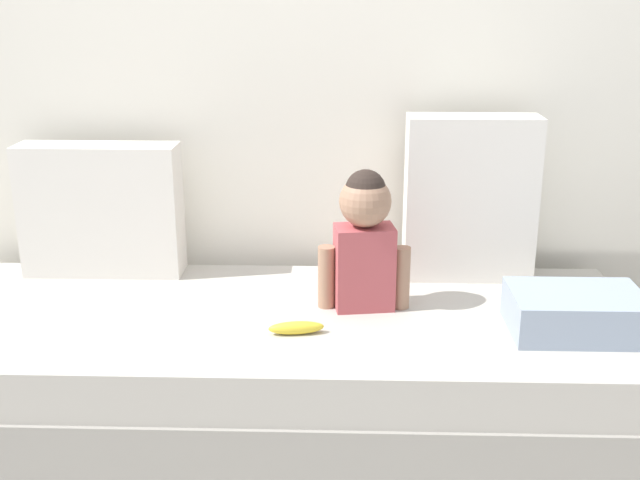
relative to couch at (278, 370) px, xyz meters
The scene contains 8 objects.
ground_plane 0.20m from the couch, ahead, with size 12.00×12.00×0.00m, color #B2ADA3.
back_wall 1.08m from the couch, 90.00° to the left, with size 5.61×0.10×2.21m, color silver.
couch is the anchor object (origin of this frame).
throw_pillow_left 0.88m from the couch, 151.26° to the left, with size 0.57×0.16×0.48m, color silver.
throw_pillow_right 0.91m from the couch, 28.74° to the left, with size 0.46×0.16×0.59m, color silver.
toddler 0.54m from the couch, 11.75° to the left, with size 0.30×0.17×0.46m.
banana 0.29m from the couch, 65.06° to the right, with size 0.17×0.04×0.04m, color yellow.
folded_blanket 0.97m from the couch, ahead, with size 0.40×0.28×0.13m, color #8E9EB2.
Camera 1 is at (0.22, -2.33, 1.41)m, focal length 43.70 mm.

